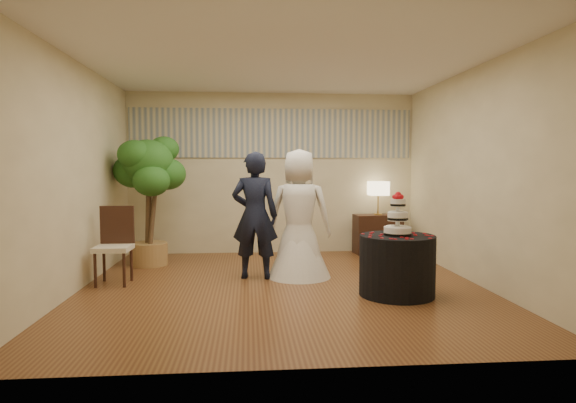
{
  "coord_description": "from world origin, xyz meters",
  "views": [
    {
      "loc": [
        -0.43,
        -5.96,
        1.5
      ],
      "look_at": [
        0.1,
        0.4,
        1.05
      ],
      "focal_mm": 30.0,
      "sensor_mm": 36.0,
      "label": 1
    }
  ],
  "objects": [
    {
      "name": "wall_back",
      "position": [
        0.0,
        2.5,
        1.4
      ],
      "size": [
        5.0,
        0.06,
        2.8
      ],
      "primitive_type": "cube",
      "color": "beige",
      "rests_on": "ground"
    },
    {
      "name": "ficus_tree",
      "position": [
        -1.95,
        1.51,
        1.02
      ],
      "size": [
        1.33,
        1.33,
        2.03
      ],
      "primitive_type": null,
      "rotation": [
        0.0,
        0.0,
        -2.58
      ],
      "color": "#29611E",
      "rests_on": "floor"
    },
    {
      "name": "floor",
      "position": [
        0.0,
        0.0,
        0.0
      ],
      "size": [
        5.0,
        5.0,
        0.0
      ],
      "primitive_type": "cube",
      "color": "brown",
      "rests_on": "ground"
    },
    {
      "name": "wall_left",
      "position": [
        -2.5,
        0.0,
        1.4
      ],
      "size": [
        0.06,
        5.0,
        2.8
      ],
      "primitive_type": "cube",
      "color": "beige",
      "rests_on": "ground"
    },
    {
      "name": "ceiling",
      "position": [
        0.0,
        0.0,
        2.8
      ],
      "size": [
        5.0,
        5.0,
        0.0
      ],
      "primitive_type": "cube",
      "color": "white",
      "rests_on": "wall_back"
    },
    {
      "name": "cake_table",
      "position": [
        1.31,
        -0.52,
        0.36
      ],
      "size": [
        1.08,
        1.08,
        0.71
      ],
      "primitive_type": "cylinder",
      "rotation": [
        0.0,
        0.0,
        -0.28
      ],
      "color": "black",
      "rests_on": "floor"
    },
    {
      "name": "table_lamp",
      "position": [
        1.83,
        2.24,
        0.97
      ],
      "size": [
        0.32,
        0.32,
        0.58
      ],
      "primitive_type": null,
      "color": "beige",
      "rests_on": "console"
    },
    {
      "name": "wall_right",
      "position": [
        2.5,
        0.0,
        1.4
      ],
      "size": [
        0.06,
        5.0,
        2.8
      ],
      "primitive_type": "cube",
      "color": "beige",
      "rests_on": "ground"
    },
    {
      "name": "wedding_cake",
      "position": [
        1.31,
        -0.52,
        0.97
      ],
      "size": [
        0.32,
        0.32,
        0.51
      ],
      "primitive_type": null,
      "color": "white",
      "rests_on": "cake_table"
    },
    {
      "name": "side_chair",
      "position": [
        -2.16,
        0.31,
        0.5
      ],
      "size": [
        0.47,
        0.49,
        1.0
      ],
      "primitive_type": null,
      "rotation": [
        0.0,
        0.0,
        -0.02
      ],
      "color": "#311A11",
      "rests_on": "floor"
    },
    {
      "name": "wall_front",
      "position": [
        0.0,
        -2.5,
        1.4
      ],
      "size": [
        5.0,
        0.06,
        2.8
      ],
      "primitive_type": "cube",
      "color": "beige",
      "rests_on": "ground"
    },
    {
      "name": "bride",
      "position": [
        0.27,
        0.53,
        0.88
      ],
      "size": [
        1.05,
        1.05,
        1.75
      ],
      "primitive_type": "imported",
      "rotation": [
        0.0,
        0.0,
        2.9
      ],
      "color": "white",
      "rests_on": "floor"
    },
    {
      "name": "groom",
      "position": [
        -0.34,
        0.51,
        0.86
      ],
      "size": [
        0.68,
        0.5,
        1.71
      ],
      "primitive_type": "imported",
      "rotation": [
        0.0,
        0.0,
        3.0
      ],
      "color": "black",
      "rests_on": "floor"
    },
    {
      "name": "mural_border",
      "position": [
        0.0,
        2.48,
        2.1
      ],
      "size": [
        4.9,
        0.02,
        0.85
      ],
      "primitive_type": "cube",
      "color": "#A7A99A",
      "rests_on": "wall_back"
    },
    {
      "name": "console",
      "position": [
        1.83,
        2.24,
        0.34
      ],
      "size": [
        0.85,
        0.44,
        0.68
      ],
      "primitive_type": "cube",
      "rotation": [
        0.0,
        0.0,
        0.09
      ],
      "color": "#311A11",
      "rests_on": "floor"
    }
  ]
}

